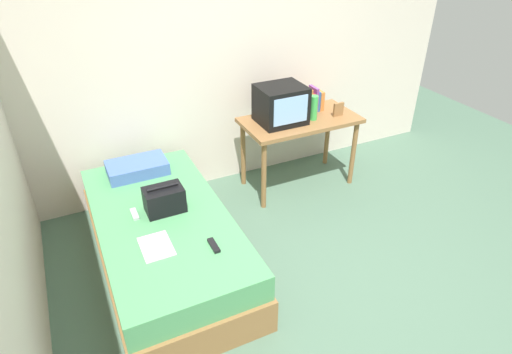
{
  "coord_description": "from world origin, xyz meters",
  "views": [
    {
      "loc": [
        -1.53,
        -1.89,
        2.51
      ],
      "look_at": [
        -0.18,
        0.93,
        0.59
      ],
      "focal_mm": 30.47,
      "sensor_mm": 36.0,
      "label": 1
    }
  ],
  "objects_px": {
    "bed": "(165,240)",
    "pillow": "(137,168)",
    "handbag": "(164,200)",
    "remote_silver": "(135,214)",
    "remote_dark": "(214,245)",
    "water_bottle": "(314,108)",
    "magazine": "(156,246)",
    "desk": "(300,127)",
    "tv": "(281,104)",
    "book_row": "(313,100)",
    "picture_frame": "(338,109)"
  },
  "relations": [
    {
      "from": "bed",
      "to": "pillow",
      "type": "bearing_deg",
      "value": 91.66
    },
    {
      "from": "handbag",
      "to": "remote_silver",
      "type": "relative_size",
      "value": 2.08
    },
    {
      "from": "remote_dark",
      "to": "remote_silver",
      "type": "bearing_deg",
      "value": 124.57
    },
    {
      "from": "water_bottle",
      "to": "pillow",
      "type": "height_order",
      "value": "water_bottle"
    },
    {
      "from": "water_bottle",
      "to": "magazine",
      "type": "distance_m",
      "value": 2.08
    },
    {
      "from": "desk",
      "to": "remote_dark",
      "type": "height_order",
      "value": "desk"
    },
    {
      "from": "remote_dark",
      "to": "magazine",
      "type": "bearing_deg",
      "value": 154.54
    },
    {
      "from": "tv",
      "to": "water_bottle",
      "type": "relative_size",
      "value": 1.81
    },
    {
      "from": "magazine",
      "to": "remote_silver",
      "type": "distance_m",
      "value": 0.44
    },
    {
      "from": "magazine",
      "to": "remote_dark",
      "type": "height_order",
      "value": "remote_dark"
    },
    {
      "from": "book_row",
      "to": "remote_silver",
      "type": "bearing_deg",
      "value": -161.58
    },
    {
      "from": "magazine",
      "to": "remote_dark",
      "type": "relative_size",
      "value": 1.86
    },
    {
      "from": "remote_dark",
      "to": "desk",
      "type": "bearing_deg",
      "value": 39.97
    },
    {
      "from": "magazine",
      "to": "remote_silver",
      "type": "relative_size",
      "value": 2.01
    },
    {
      "from": "pillow",
      "to": "handbag",
      "type": "bearing_deg",
      "value": -84.08
    },
    {
      "from": "picture_frame",
      "to": "remote_silver",
      "type": "xyz_separation_m",
      "value": [
        -2.16,
        -0.43,
        -0.31
      ]
    },
    {
      "from": "desk",
      "to": "book_row",
      "type": "bearing_deg",
      "value": 30.91
    },
    {
      "from": "picture_frame",
      "to": "remote_dark",
      "type": "relative_size",
      "value": 0.88
    },
    {
      "from": "bed",
      "to": "handbag",
      "type": "xyz_separation_m",
      "value": [
        0.05,
        0.05,
        0.35
      ]
    },
    {
      "from": "book_row",
      "to": "pillow",
      "type": "distance_m",
      "value": 1.87
    },
    {
      "from": "magazine",
      "to": "remote_dark",
      "type": "bearing_deg",
      "value": -25.46
    },
    {
      "from": "tv",
      "to": "picture_frame",
      "type": "relative_size",
      "value": 3.2
    },
    {
      "from": "book_row",
      "to": "remote_dark",
      "type": "xyz_separation_m",
      "value": [
        -1.59,
        -1.28,
        -0.36
      ]
    },
    {
      "from": "book_row",
      "to": "bed",
      "type": "bearing_deg",
      "value": -157.41
    },
    {
      "from": "remote_dark",
      "to": "remote_silver",
      "type": "height_order",
      "value": "same"
    },
    {
      "from": "book_row",
      "to": "remote_silver",
      "type": "distance_m",
      "value": 2.15
    },
    {
      "from": "bed",
      "to": "book_row",
      "type": "xyz_separation_m",
      "value": [
        1.82,
        0.76,
        0.62
      ]
    },
    {
      "from": "pillow",
      "to": "remote_silver",
      "type": "xyz_separation_m",
      "value": [
        -0.17,
        -0.62,
        -0.05
      ]
    },
    {
      "from": "handbag",
      "to": "bed",
      "type": "bearing_deg",
      "value": -132.73
    },
    {
      "from": "magazine",
      "to": "remote_silver",
      "type": "xyz_separation_m",
      "value": [
        -0.06,
        0.44,
        0.01
      ]
    },
    {
      "from": "desk",
      "to": "book_row",
      "type": "relative_size",
      "value": 4.7
    },
    {
      "from": "water_bottle",
      "to": "pillow",
      "type": "relative_size",
      "value": 0.47
    },
    {
      "from": "desk",
      "to": "tv",
      "type": "bearing_deg",
      "value": 175.64
    },
    {
      "from": "picture_frame",
      "to": "pillow",
      "type": "distance_m",
      "value": 2.02
    },
    {
      "from": "desk",
      "to": "tv",
      "type": "relative_size",
      "value": 2.64
    },
    {
      "from": "desk",
      "to": "handbag",
      "type": "xyz_separation_m",
      "value": [
        -1.55,
        -0.57,
        -0.06
      ]
    },
    {
      "from": "remote_silver",
      "to": "magazine",
      "type": "bearing_deg",
      "value": -82.68
    },
    {
      "from": "bed",
      "to": "magazine",
      "type": "bearing_deg",
      "value": -110.61
    },
    {
      "from": "water_bottle",
      "to": "magazine",
      "type": "xyz_separation_m",
      "value": [
        -1.83,
        -0.9,
        -0.37
      ]
    },
    {
      "from": "desk",
      "to": "pillow",
      "type": "relative_size",
      "value": 2.24
    },
    {
      "from": "desk",
      "to": "remote_dark",
      "type": "distance_m",
      "value": 1.79
    },
    {
      "from": "bed",
      "to": "book_row",
      "type": "height_order",
      "value": "book_row"
    },
    {
      "from": "tv",
      "to": "book_row",
      "type": "xyz_separation_m",
      "value": [
        0.44,
        0.12,
        -0.07
      ]
    },
    {
      "from": "desk",
      "to": "water_bottle",
      "type": "distance_m",
      "value": 0.25
    },
    {
      "from": "water_bottle",
      "to": "bed",
      "type": "bearing_deg",
      "value": -161.97
    },
    {
      "from": "desk",
      "to": "pillow",
      "type": "bearing_deg",
      "value": 176.92
    },
    {
      "from": "water_bottle",
      "to": "pillow",
      "type": "xyz_separation_m",
      "value": [
        -1.72,
        0.16,
        -0.32
      ]
    },
    {
      "from": "desk",
      "to": "remote_silver",
      "type": "xyz_separation_m",
      "value": [
        -1.79,
        -0.54,
        -0.15
      ]
    },
    {
      "from": "water_bottle",
      "to": "book_row",
      "type": "distance_m",
      "value": 0.24
    },
    {
      "from": "desk",
      "to": "remote_silver",
      "type": "relative_size",
      "value": 8.06
    }
  ]
}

